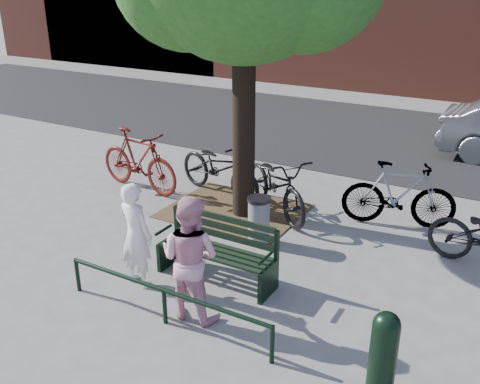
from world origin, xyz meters
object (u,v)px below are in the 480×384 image
Objects in this scene: park_bench at (219,248)px; person_left at (136,235)px; litter_bin at (259,220)px; person_right at (190,258)px; bollard at (383,354)px; bicycle_c at (276,184)px.

person_left reaches higher than park_bench.
litter_bin is at bearing 90.99° from park_bench.
person_right reaches higher than park_bench.
bollard is (2.52, -0.26, -0.26)m from person_right.
bicycle_c is (-0.28, 1.20, 0.17)m from litter_bin.
person_right is 2.55m from bollard.
park_bench is 1.03m from person_right.
park_bench is at bearing -89.01° from litter_bin.
person_left reaches higher than bicycle_c.
bollard is at bearing 171.15° from person_right.
person_right reaches higher than bicycle_c.
bollard is at bearing 178.66° from person_left.
bollard reaches higher than park_bench.
person_left is 1.46× the size of bollard.
person_left is 1.93× the size of litter_bin.
person_left reaches higher than bollard.
park_bench is 2.47m from bicycle_c.
person_left is 0.71× the size of bicycle_c.
person_right is 3.45m from bicycle_c.
bollard is 4.74m from bicycle_c.
bicycle_c is at bearing 97.04° from park_bench.
park_bench is at bearing -82.08° from person_right.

